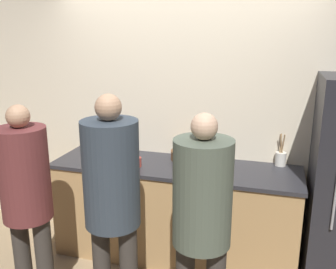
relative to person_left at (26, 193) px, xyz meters
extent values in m
cube|color=beige|center=(0.86, 1.35, 0.31)|extent=(5.20, 0.06, 2.60)
cube|color=tan|center=(0.86, 1.02, -0.54)|extent=(2.26, 0.67, 0.91)
cube|color=#28282D|center=(0.86, 1.02, -0.07)|extent=(2.29, 0.70, 0.03)
cylinder|color=#99999E|center=(2.19, 0.66, 0.00)|extent=(0.02, 0.02, 0.63)
cylinder|color=#38332D|center=(-0.10, 0.00, -0.60)|extent=(0.13, 0.13, 0.79)
cylinder|color=#38332D|center=(0.10, 0.00, -0.60)|extent=(0.13, 0.13, 0.79)
cylinder|color=brown|center=(0.00, 0.00, 0.15)|extent=(0.36, 0.36, 0.69)
sphere|color=tan|center=(0.00, 0.00, 0.58)|extent=(0.16, 0.16, 0.16)
cylinder|color=#333D47|center=(0.68, 0.01, 0.22)|extent=(0.38, 0.38, 0.74)
sphere|color=tan|center=(0.68, 0.01, 0.68)|extent=(0.18, 0.18, 0.18)
cylinder|color=#515B4C|center=(1.31, 0.01, 0.16)|extent=(0.38, 0.38, 0.70)
sphere|color=#DBAD89|center=(1.31, 0.01, 0.59)|extent=(0.17, 0.17, 0.17)
cylinder|color=brown|center=(0.93, 1.19, 0.00)|extent=(0.31, 0.31, 0.09)
ellipsoid|color=yellow|center=(0.97, 1.19, 0.06)|extent=(0.15, 0.12, 0.04)
cylinder|color=silver|center=(1.79, 1.27, 0.01)|extent=(0.10, 0.10, 0.13)
cylinder|color=#99754C|center=(1.78, 1.27, 0.13)|extent=(0.01, 0.06, 0.25)
cylinder|color=#99754C|center=(1.80, 1.27, 0.13)|extent=(0.03, 0.05, 0.25)
cylinder|color=#99754C|center=(1.79, 1.26, 0.13)|extent=(0.05, 0.01, 0.25)
cylinder|color=brown|center=(0.98, 0.85, 0.02)|extent=(0.07, 0.07, 0.13)
cylinder|color=brown|center=(0.98, 0.85, 0.10)|extent=(0.03, 0.03, 0.04)
cylinder|color=black|center=(0.98, 0.85, 0.13)|extent=(0.04, 0.04, 0.01)
cylinder|color=#A33D33|center=(0.53, 0.87, -0.01)|extent=(0.09, 0.09, 0.09)
camera|label=1|loc=(1.71, -2.14, 1.14)|focal=40.00mm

